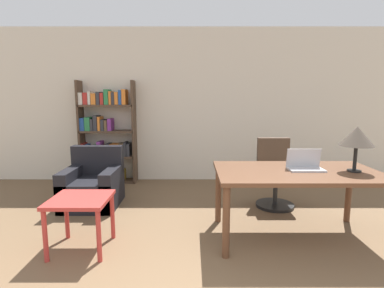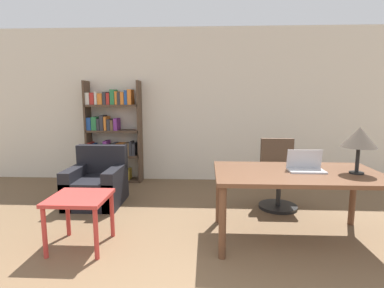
{
  "view_description": "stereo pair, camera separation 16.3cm",
  "coord_description": "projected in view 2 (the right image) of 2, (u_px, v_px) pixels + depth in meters",
  "views": [
    {
      "loc": [
        -0.05,
        -0.86,
        1.48
      ],
      "look_at": [
        -0.04,
        2.38,
        0.99
      ],
      "focal_mm": 28.0,
      "sensor_mm": 36.0,
      "label": 1
    },
    {
      "loc": [
        0.11,
        -0.86,
        1.48
      ],
      "look_at": [
        -0.04,
        2.38,
        0.99
      ],
      "focal_mm": 28.0,
      "sensor_mm": 36.0,
      "label": 2
    }
  ],
  "objects": [
    {
      "name": "wall_back",
      "position": [
        200.0,
        106.0,
        5.34
      ],
      "size": [
        8.0,
        0.06,
        2.7
      ],
      "color": "beige",
      "rests_on": "ground_plane"
    },
    {
      "name": "desk",
      "position": [
        297.0,
        180.0,
        3.08
      ],
      "size": [
        1.69,
        0.96,
        0.74
      ],
      "color": "brown",
      "rests_on": "ground_plane"
    },
    {
      "name": "laptop",
      "position": [
        306.0,
        166.0,
        3.1
      ],
      "size": [
        0.36,
        0.21,
        0.22
      ],
      "color": "#B2B2B7",
      "rests_on": "desk"
    },
    {
      "name": "table_lamp",
      "position": [
        359.0,
        138.0,
        2.95
      ],
      "size": [
        0.33,
        0.33,
        0.47
      ],
      "color": "black",
      "rests_on": "desk"
    },
    {
      "name": "office_chair",
      "position": [
        278.0,
        177.0,
        4.09
      ],
      "size": [
        0.52,
        0.52,
        0.93
      ],
      "color": "black",
      "rests_on": "ground_plane"
    },
    {
      "name": "side_table_blue",
      "position": [
        80.0,
        204.0,
        2.97
      ],
      "size": [
        0.56,
        0.54,
        0.53
      ],
      "color": "#B2332D",
      "rests_on": "ground_plane"
    },
    {
      "name": "armchair",
      "position": [
        97.0,
        185.0,
        4.24
      ],
      "size": [
        0.72,
        0.75,
        0.8
      ],
      "color": "black",
      "rests_on": "ground_plane"
    },
    {
      "name": "bookshelf",
      "position": [
        112.0,
        137.0,
        5.31
      ],
      "size": [
        0.97,
        0.28,
        1.78
      ],
      "color": "#4C3828",
      "rests_on": "ground_plane"
    }
  ]
}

